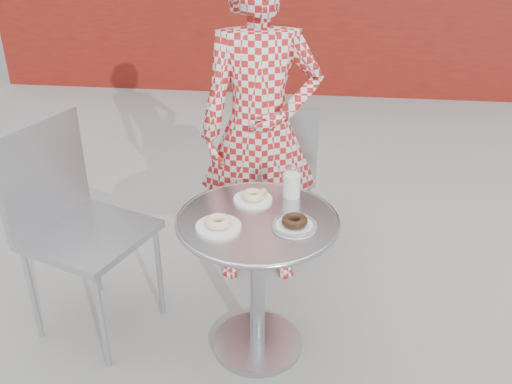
# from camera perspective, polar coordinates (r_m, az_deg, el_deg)

# --- Properties ---
(ground) EXTENTS (60.00, 60.00, 0.00)m
(ground) POSITION_cam_1_polar(r_m,az_deg,el_deg) (2.69, -0.66, -14.69)
(ground) COLOR #9F9C97
(ground) RESTS_ON ground
(bistro_table) EXTENTS (0.66, 0.66, 0.67)m
(bistro_table) POSITION_cam_1_polar(r_m,az_deg,el_deg) (2.36, 0.16, -6.07)
(bistro_table) COLOR silver
(bistro_table) RESTS_ON ground
(chair_far) EXTENTS (0.42, 0.43, 0.86)m
(chair_far) POSITION_cam_1_polar(r_m,az_deg,el_deg) (3.29, 2.24, -0.39)
(chair_far) COLOR #ABADB3
(chair_far) RESTS_ON ground
(chair_left) EXTENTS (0.61, 0.60, 0.98)m
(chair_left) POSITION_cam_1_polar(r_m,az_deg,el_deg) (2.70, -15.96, -7.60)
(chair_left) COLOR #ABADB3
(chair_left) RESTS_ON ground
(seated_person) EXTENTS (0.64, 0.48, 1.60)m
(seated_person) POSITION_cam_1_polar(r_m,az_deg,el_deg) (2.75, 0.43, 6.17)
(seated_person) COLOR #AE1B1A
(seated_person) RESTS_ON ground
(plate_far) EXTENTS (0.16, 0.16, 0.04)m
(plate_far) POSITION_cam_1_polar(r_m,az_deg,el_deg) (2.39, -0.25, -0.49)
(plate_far) COLOR white
(plate_far) RESTS_ON bistro_table
(plate_near) EXTENTS (0.18, 0.18, 0.05)m
(plate_near) POSITION_cam_1_polar(r_m,az_deg,el_deg) (2.21, -3.79, -3.23)
(plate_near) COLOR white
(plate_near) RESTS_ON bistro_table
(plate_checker) EXTENTS (0.18, 0.18, 0.05)m
(plate_checker) POSITION_cam_1_polar(r_m,az_deg,el_deg) (2.21, 3.87, -3.22)
(plate_checker) COLOR white
(plate_checker) RESTS_ON bistro_table
(milk_cup) EXTENTS (0.08, 0.08, 0.13)m
(milk_cup) POSITION_cam_1_polar(r_m,az_deg,el_deg) (2.41, 3.59, 0.79)
(milk_cup) COLOR white
(milk_cup) RESTS_ON bistro_table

